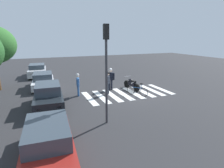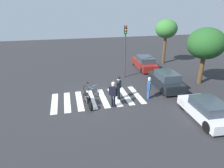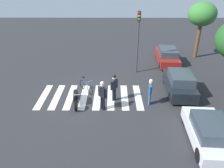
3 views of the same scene
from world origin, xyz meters
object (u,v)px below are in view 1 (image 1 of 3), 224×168
officer_on_foot (108,81)px  officer_by_motorcycle (111,77)px  police_motorcycle (132,84)px  car_silver_sedan (37,71)px  traffic_light_pole (106,60)px  car_black_suv (48,96)px  pedestrian_bystander (78,83)px  leaning_bicycle (137,91)px  car_maroon_wagon (48,145)px  car_white_van (43,81)px

officer_on_foot → officer_by_motorcycle: size_ratio=0.97×
police_motorcycle → car_silver_sedan: car_silver_sedan is taller
car_silver_sedan → traffic_light_pole: bearing=-167.9°
car_black_suv → car_silver_sedan: size_ratio=0.96×
pedestrian_bystander → traffic_light_pole: traffic_light_pole is taller
traffic_light_pole → car_silver_sedan: bearing=12.1°
car_black_suv → pedestrian_bystander: bearing=-55.6°
leaning_bicycle → traffic_light_pole: 5.82m
car_black_suv → traffic_light_pole: 5.01m
officer_on_foot → car_silver_sedan: size_ratio=0.43×
car_black_suv → car_silver_sedan: bearing=2.3°
officer_by_motorcycle → car_silver_sedan: bearing=33.5°
car_maroon_wagon → car_white_van: 10.62m
officer_on_foot → officer_by_motorcycle: (1.08, -0.68, 0.04)m
police_motorcycle → car_white_van: size_ratio=0.51×
car_silver_sedan → officer_by_motorcycle: bearing=-146.5°
pedestrian_bystander → car_maroon_wagon: (-7.12, 2.65, -0.32)m
officer_by_motorcycle → traffic_light_pole: (-5.59, 2.54, 2.15)m
car_white_van → traffic_light_pole: 9.27m
officer_on_foot → traffic_light_pole: (-4.52, 1.86, 2.19)m
car_white_van → car_maroon_wagon: bearing=178.1°
pedestrian_bystander → car_maroon_wagon: pedestrian_bystander is taller
officer_on_foot → car_black_suv: (-1.04, 4.43, -0.34)m
car_maroon_wagon → car_white_van: size_ratio=1.10×
pedestrian_bystander → traffic_light_pole: size_ratio=0.35×
traffic_light_pole → officer_by_motorcycle: bearing=-24.4°
police_motorcycle → leaning_bicycle: 1.74m
pedestrian_bystander → police_motorcycle: bearing=-89.7°
officer_on_foot → car_maroon_wagon: size_ratio=0.41×
police_motorcycle → pedestrian_bystander: bearing=90.3°
pedestrian_bystander → car_black_suv: (-1.53, 2.23, -0.29)m
police_motorcycle → leaning_bicycle: police_motorcycle is taller
car_black_suv → car_white_van: bearing=0.7°
leaning_bicycle → officer_by_motorcycle: officer_by_motorcycle is taller
pedestrian_bystander → car_maroon_wagon: size_ratio=0.39×
pedestrian_bystander → car_silver_sedan: 9.35m
leaning_bicycle → pedestrian_bystander: 4.50m
pedestrian_bystander → car_white_van: 4.19m
car_silver_sedan → pedestrian_bystander: bearing=-163.5°
car_black_suv → traffic_light_pole: (-3.48, -2.57, 2.54)m
pedestrian_bystander → car_black_suv: pedestrian_bystander is taller
pedestrian_bystander → car_maroon_wagon: 7.60m
car_black_suv → car_maroon_wagon: bearing=175.7°
police_motorcycle → officer_on_foot: bearing=102.0°
officer_by_motorcycle → pedestrian_bystander: officer_by_motorcycle is taller
officer_by_motorcycle → car_black_suv: (-2.12, 5.11, -0.38)m
officer_on_foot → pedestrian_bystander: size_ratio=1.04×
leaning_bicycle → officer_on_foot: bearing=58.9°
police_motorcycle → officer_by_motorcycle: 1.89m
police_motorcycle → car_black_suv: size_ratio=0.50×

